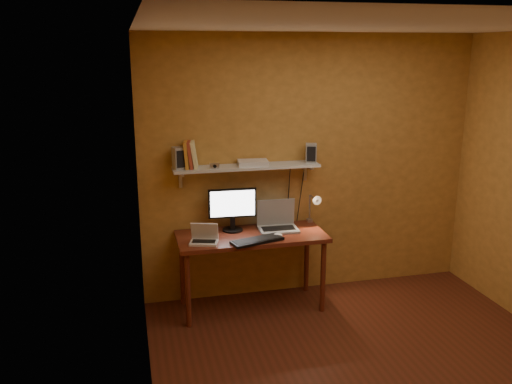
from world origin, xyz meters
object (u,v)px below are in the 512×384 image
object	(u,v)px
speaker_right	(311,153)
desk	(251,243)
wall_shelf	(247,167)
netbook	(204,237)
router	(253,163)
mouse	(277,235)
shelf_camera	(214,166)
keyboard	(257,241)
monitor	(232,207)
laptop	(277,221)
speaker_left	(179,158)
desk_lamp	(314,205)

from	to	relation	value
speaker_right	desk	bearing A→B (deg)	-146.46
wall_shelf	netbook	xyz separation A→B (m)	(-0.46, -0.31, -0.56)
wall_shelf	router	size ratio (longest dim) A/B	4.94
mouse	shelf_camera	distance (m)	0.87
wall_shelf	shelf_camera	size ratio (longest dim) A/B	15.75
netbook	keyboard	size ratio (longest dim) A/B	0.59
netbook	desk	bearing A→B (deg)	30.94
monitor	laptop	xyz separation A→B (m)	(0.43, -0.05, -0.16)
desk	wall_shelf	distance (m)	0.72
desk	shelf_camera	world-z (taller)	shelf_camera
shelf_camera	router	distance (m)	0.39
netbook	shelf_camera	bearing A→B (deg)	75.88
netbook	speaker_right	distance (m)	1.33
laptop	speaker_left	bearing A→B (deg)	177.15
mouse	speaker_right	distance (m)	0.88
speaker_left	router	bearing A→B (deg)	-14.03
laptop	shelf_camera	bearing A→B (deg)	-178.68
speaker_right	shelf_camera	xyz separation A→B (m)	(-0.96, -0.07, -0.07)
monitor	router	distance (m)	0.47
wall_shelf	monitor	size ratio (longest dim) A/B	3.04
wall_shelf	keyboard	xyz separation A→B (m)	(0.00, -0.41, -0.60)
shelf_camera	router	bearing A→B (deg)	10.47
keyboard	mouse	size ratio (longest dim) A/B	5.19
desk	laptop	distance (m)	0.34
monitor	desk_lamp	bearing A→B (deg)	0.91
speaker_left	speaker_right	size ratio (longest dim) A/B	1.09
laptop	router	distance (m)	0.62
mouse	laptop	bearing A→B (deg)	87.88
keyboard	mouse	bearing A→B (deg)	5.86
netbook	desk_lamp	world-z (taller)	desk_lamp
laptop	netbook	bearing A→B (deg)	-160.55
laptop	shelf_camera	world-z (taller)	shelf_camera
wall_shelf	router	distance (m)	0.07
speaker_left	desk_lamp	bearing A→B (deg)	-16.87
speaker_left	router	size ratio (longest dim) A/B	0.71
shelf_camera	laptop	bearing A→B (deg)	-1.48
wall_shelf	router	bearing A→B (deg)	-0.19
shelf_camera	router	world-z (taller)	shelf_camera
router	monitor	bearing A→B (deg)	-169.05
speaker_left	shelf_camera	bearing A→B (deg)	-27.22
netbook	router	distance (m)	0.85
monitor	speaker_left	distance (m)	0.69
monitor	desk_lamp	size ratio (longest dim) A/B	1.23
desk_lamp	keyboard	bearing A→B (deg)	-152.71
wall_shelf	router	xyz separation A→B (m)	(0.06, -0.00, 0.04)
monitor	router	size ratio (longest dim) A/B	1.63
laptop	mouse	bearing A→B (deg)	-102.10
shelf_camera	mouse	bearing A→B (deg)	-24.80
wall_shelf	mouse	world-z (taller)	wall_shelf
router	desk	bearing A→B (deg)	-107.45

